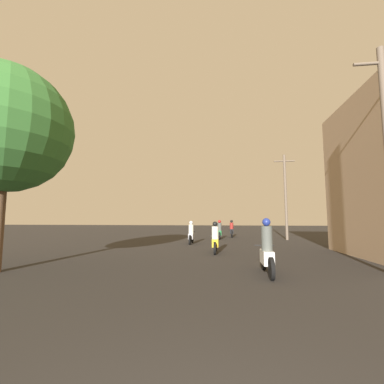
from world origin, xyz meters
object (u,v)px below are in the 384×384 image
(motorcycle_white, at_px, (267,252))
(motorcycle_silver, at_px, (191,234))
(motorcycle_black, at_px, (232,230))
(utility_pole_far, at_px, (286,195))
(motorcycle_green, at_px, (220,231))
(street_tree, at_px, (5,129))
(motorcycle_yellow, at_px, (215,240))

(motorcycle_white, xyz_separation_m, motorcycle_silver, (-3.40, 8.89, -0.06))
(motorcycle_black, distance_m, utility_pole_far, 5.65)
(motorcycle_white, relative_size, motorcycle_black, 1.03)
(motorcycle_silver, relative_size, motorcycle_black, 0.96)
(motorcycle_silver, distance_m, motorcycle_green, 4.44)
(motorcycle_silver, relative_size, utility_pole_far, 0.28)
(motorcycle_silver, distance_m, motorcycle_black, 6.98)
(utility_pole_far, xyz_separation_m, street_tree, (-11.82, -13.47, 1.04))
(street_tree, bearing_deg, motorcycle_black, 64.38)
(motorcycle_green, distance_m, motorcycle_black, 2.54)
(motorcycle_white, xyz_separation_m, utility_pole_far, (3.55, 12.76, 2.84))
(utility_pole_far, bearing_deg, motorcycle_yellow, -122.72)
(motorcycle_yellow, relative_size, motorcycle_black, 0.95)
(motorcycle_silver, xyz_separation_m, motorcycle_black, (2.81, 6.39, 0.01))
(motorcycle_white, xyz_separation_m, motorcycle_black, (-0.60, 15.28, -0.04))
(motorcycle_green, bearing_deg, motorcycle_black, 56.23)
(motorcycle_green, height_order, motorcycle_black, motorcycle_green)
(motorcycle_silver, bearing_deg, utility_pole_far, 23.83)
(motorcycle_yellow, xyz_separation_m, street_tree, (-6.58, -5.32, 3.92))
(motorcycle_white, relative_size, street_tree, 0.31)
(motorcycle_yellow, bearing_deg, motorcycle_black, 90.54)
(motorcycle_black, xyz_separation_m, street_tree, (-7.67, -16.00, 3.92))
(motorcycle_green, bearing_deg, motorcycle_white, -92.80)
(motorcycle_white, bearing_deg, street_tree, 179.23)
(motorcycle_yellow, height_order, motorcycle_silver, motorcycle_yellow)
(motorcycle_white, distance_m, motorcycle_black, 15.29)
(motorcycle_white, xyz_separation_m, motorcycle_green, (-1.62, 12.96, -0.05))
(motorcycle_white, height_order, utility_pole_far, utility_pole_far)
(motorcycle_yellow, distance_m, motorcycle_silver, 4.61)
(motorcycle_yellow, height_order, motorcycle_black, motorcycle_black)
(motorcycle_black, relative_size, street_tree, 0.30)
(motorcycle_green, distance_m, utility_pole_far, 5.93)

